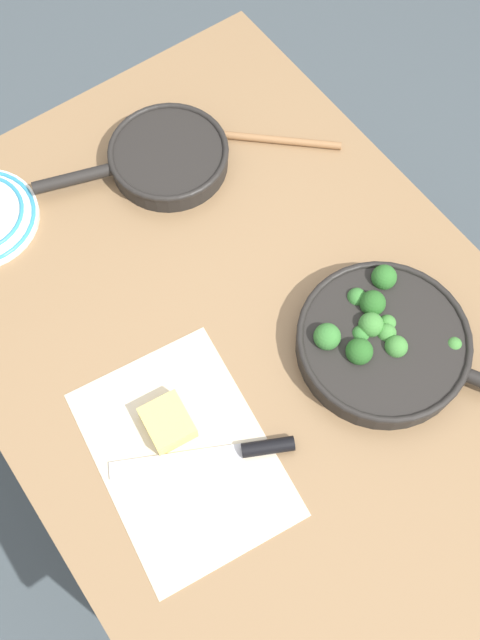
{
  "coord_description": "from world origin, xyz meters",
  "views": [
    {
      "loc": [
        -0.42,
        0.3,
        1.91
      ],
      "look_at": [
        0.0,
        0.0,
        0.8
      ],
      "focal_mm": 40.0,
      "sensor_mm": 36.0,
      "label": 1
    }
  ],
  "objects_px": {
    "wooden_spoon": "(228,135)",
    "cheese_block": "(168,423)",
    "skillet_eggs": "(167,157)",
    "skillet_broccoli": "(383,340)",
    "grater_knife": "(229,453)"
  },
  "relations": [
    {
      "from": "skillet_broccoli",
      "to": "skillet_eggs",
      "type": "xyz_separation_m",
      "value": [
        0.54,
        0.09,
        -0.0
      ]
    },
    {
      "from": "grater_knife",
      "to": "cheese_block",
      "type": "bearing_deg",
      "value": -33.87
    },
    {
      "from": "skillet_broccoli",
      "to": "skillet_eggs",
      "type": "relative_size",
      "value": 1.07
    },
    {
      "from": "skillet_broccoli",
      "to": "grater_knife",
      "type": "bearing_deg",
      "value": -119.75
    },
    {
      "from": "skillet_eggs",
      "to": "wooden_spoon",
      "type": "xyz_separation_m",
      "value": [
        -0.01,
        -0.13,
        -0.02
      ]
    },
    {
      "from": "wooden_spoon",
      "to": "skillet_eggs",
      "type": "bearing_deg",
      "value": 36.62
    },
    {
      "from": "grater_knife",
      "to": "skillet_broccoli",
      "type": "bearing_deg",
      "value": -152.43
    },
    {
      "from": "wooden_spoon",
      "to": "grater_knife",
      "type": "bearing_deg",
      "value": 97.52
    },
    {
      "from": "skillet_broccoli",
      "to": "wooden_spoon",
      "type": "distance_m",
      "value": 0.53
    },
    {
      "from": "skillet_eggs",
      "to": "wooden_spoon",
      "type": "distance_m",
      "value": 0.14
    },
    {
      "from": "wooden_spoon",
      "to": "grater_knife",
      "type": "distance_m",
      "value": 0.64
    },
    {
      "from": "cheese_block",
      "to": "grater_knife",
      "type": "bearing_deg",
      "value": -151.0
    },
    {
      "from": "grater_knife",
      "to": "skillet_eggs",
      "type": "bearing_deg",
      "value": -86.27
    },
    {
      "from": "cheese_block",
      "to": "skillet_eggs",
      "type": "bearing_deg",
      "value": -32.95
    },
    {
      "from": "wooden_spoon",
      "to": "cheese_block",
      "type": "height_order",
      "value": "cheese_block"
    }
  ]
}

